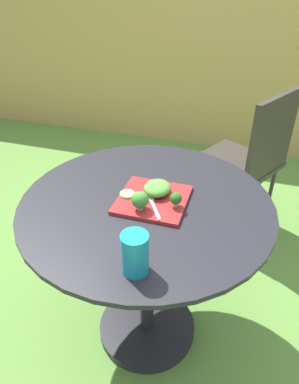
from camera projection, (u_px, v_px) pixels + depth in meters
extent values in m
plane|color=#568438|center=(147.00, 329.00, 1.66)|extent=(12.00, 12.00, 0.00)
cube|color=#A8894C|center=(222.00, 65.00, 2.91)|extent=(8.00, 0.08, 1.44)
cylinder|color=black|center=(146.00, 203.00, 1.26)|extent=(0.91, 0.91, 0.02)
cylinder|color=black|center=(147.00, 272.00, 1.45)|extent=(0.06, 0.06, 0.68)
cylinder|color=black|center=(147.00, 326.00, 1.65)|extent=(0.44, 0.44, 0.04)
cube|color=#332D28|center=(234.00, 164.00, 2.11)|extent=(0.60, 0.60, 0.03)
cube|color=#332D28|center=(273.00, 137.00, 1.86)|extent=(0.22, 0.38, 0.45)
cylinder|color=#332D28|center=(223.00, 173.00, 2.44)|extent=(0.02, 0.02, 0.43)
cylinder|color=#332D28|center=(190.00, 193.00, 2.23)|extent=(0.02, 0.02, 0.43)
cylinder|color=#332D28|center=(270.00, 194.00, 2.23)|extent=(0.02, 0.02, 0.43)
cylinder|color=#332D28|center=(238.00, 218.00, 2.02)|extent=(0.02, 0.02, 0.43)
cube|color=maroon|center=(153.00, 200.00, 1.25)|extent=(0.24, 0.24, 0.01)
cylinder|color=teal|center=(135.00, 253.00, 0.94)|extent=(0.08, 0.08, 0.13)
cylinder|color=#156886|center=(135.00, 259.00, 0.95)|extent=(0.07, 0.07, 0.09)
cube|color=silver|center=(155.00, 210.00, 1.18)|extent=(0.07, 0.10, 0.00)
cube|color=silver|center=(150.00, 197.00, 1.25)|extent=(0.04, 0.05, 0.00)
ellipsoid|color=#519338|center=(157.00, 188.00, 1.26)|extent=(0.10, 0.11, 0.05)
cylinder|color=#99B770|center=(140.00, 207.00, 1.19)|extent=(0.02, 0.02, 0.01)
sphere|color=#427F33|center=(140.00, 200.00, 1.17)|extent=(0.06, 0.06, 0.06)
cylinder|color=#99B770|center=(175.00, 205.00, 1.20)|extent=(0.01, 0.01, 0.02)
sphere|color=#285B1E|center=(176.00, 198.00, 1.19)|extent=(0.04, 0.04, 0.04)
cylinder|color=#8EB766|center=(127.00, 194.00, 1.26)|extent=(0.05, 0.05, 0.01)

